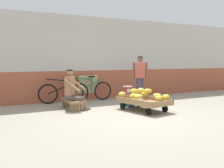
{
  "coord_description": "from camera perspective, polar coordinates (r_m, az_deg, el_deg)",
  "views": [
    {
      "loc": [
        -3.43,
        -5.49,
        1.38
      ],
      "look_at": [
        -0.19,
        0.73,
        0.75
      ],
      "focal_mm": 41.96,
      "sensor_mm": 36.0,
      "label": 1
    }
  ],
  "objects": [
    {
      "name": "bicycle_near_left",
      "position": [
        8.64,
        -10.45,
        -1.78
      ],
      "size": [
        1.66,
        0.48,
        0.86
      ],
      "color": "black",
      "rests_on": "ground"
    },
    {
      "name": "customer_adult",
      "position": [
        8.73,
        6.15,
        2.3
      ],
      "size": [
        0.43,
        0.34,
        1.53
      ],
      "color": "#38425B",
      "rests_on": "ground"
    },
    {
      "name": "sign_board",
      "position": [
        9.19,
        -5.44,
        -0.79
      ],
      "size": [
        0.7,
        0.25,
        0.88
      ],
      "color": "#C6B289",
      "rests_on": "ground"
    },
    {
      "name": "bicycle_far_left",
      "position": [
        9.0,
        -5.05,
        -1.44
      ],
      "size": [
        1.66,
        0.48,
        0.86
      ],
      "color": "black",
      "rests_on": "ground"
    },
    {
      "name": "vendor_seated",
      "position": [
        7.45,
        -8.54,
        -1.19
      ],
      "size": [
        0.72,
        0.71,
        1.14
      ],
      "color": "#9E704C",
      "rests_on": "ground"
    },
    {
      "name": "back_wall",
      "position": [
        9.31,
        -5.9,
        5.56
      ],
      "size": [
        16.0,
        0.3,
        2.91
      ],
      "color": "#A35138",
      "rests_on": "ground"
    },
    {
      "name": "low_bench",
      "position": [
        7.53,
        -9.11,
        -3.95
      ],
      "size": [
        0.33,
        1.11,
        0.27
      ],
      "color": "olive",
      "rests_on": "ground"
    },
    {
      "name": "banana_cart",
      "position": [
        7.26,
        6.84,
        -3.93
      ],
      "size": [
        1.09,
        1.57,
        0.36
      ],
      "color": "#99754C",
      "rests_on": "ground"
    },
    {
      "name": "weighing_scale",
      "position": [
        8.1,
        3.43,
        -1.45
      ],
      "size": [
        0.3,
        0.3,
        0.29
      ],
      "color": "#28282D",
      "rests_on": "plastic_crate"
    },
    {
      "name": "plastic_crate",
      "position": [
        8.14,
        3.42,
        -3.57
      ],
      "size": [
        0.36,
        0.28,
        0.3
      ],
      "color": "#19847F",
      "rests_on": "ground"
    },
    {
      "name": "banana_pile",
      "position": [
        7.26,
        6.83,
        -2.19
      ],
      "size": [
        1.03,
        1.47,
        0.26
      ],
      "color": "gold",
      "rests_on": "banana_cart"
    },
    {
      "name": "shopping_bag",
      "position": [
        7.83,
        4.06,
        -4.14
      ],
      "size": [
        0.18,
        0.12,
        0.24
      ],
      "primitive_type": "cube",
      "color": "#3370B7",
      "rests_on": "ground"
    },
    {
      "name": "ground_plane",
      "position": [
        6.62,
        4.43,
        -6.91
      ],
      "size": [
        80.0,
        80.0,
        0.0
      ],
      "primitive_type": "plane",
      "color": "gray"
    }
  ]
}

